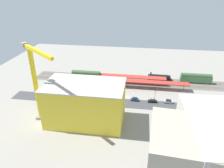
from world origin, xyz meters
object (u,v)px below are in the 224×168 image
(parked_car_3, at_px, (119,98))
(street_tree_1, at_px, (217,106))
(parked_car_1, at_px, (152,101))
(construction_building, at_px, (85,103))
(parked_car_0, at_px, (168,102))
(street_tree_3, at_px, (202,105))
(passenger_coach, at_px, (196,78))
(street_tree_5, at_px, (63,94))
(parked_car_5, at_px, (90,96))
(parked_car_2, at_px, (135,99))
(street_tree_4, at_px, (73,95))
(platform_canopy_far, at_px, (118,76))
(freight_coach_far, at_px, (86,75))
(box_truck_0, at_px, (73,98))
(parked_car_6, at_px, (74,94))
(street_tree_0, at_px, (75,95))
(platform_canopy_near, at_px, (141,81))
(parked_car_4, at_px, (104,97))
(tower_crane, at_px, (36,79))
(street_tree_2, at_px, (45,92))
(traffic_light, at_px, (155,93))

(parked_car_3, relative_size, street_tree_1, 0.51)
(parked_car_1, relative_size, construction_building, 0.14)
(parked_car_0, relative_size, street_tree_3, 0.57)
(passenger_coach, xyz_separation_m, street_tree_1, (-1.76, 35.42, 1.85))
(street_tree_3, bearing_deg, street_tree_5, -0.24)
(parked_car_5, height_order, street_tree_3, street_tree_3)
(parked_car_2, bearing_deg, street_tree_4, 14.94)
(platform_canopy_far, relative_size, parked_car_3, 14.07)
(platform_canopy_far, bearing_deg, street_tree_5, 51.75)
(street_tree_5, bearing_deg, construction_building, 140.20)
(parked_car_0, bearing_deg, street_tree_5, 9.27)
(freight_coach_far, height_order, street_tree_3, street_tree_3)
(parked_car_0, bearing_deg, box_truck_0, 6.14)
(parked_car_6, distance_m, street_tree_0, 9.45)
(street_tree_4, bearing_deg, platform_canopy_near, -144.69)
(parked_car_1, xyz_separation_m, box_truck_0, (40.39, 4.68, 0.94))
(freight_coach_far, height_order, construction_building, construction_building)
(construction_building, bearing_deg, freight_coach_far, -75.43)
(parked_car_6, distance_m, box_truck_0, 5.72)
(freight_coach_far, relative_size, street_tree_0, 2.30)
(parked_car_2, xyz_separation_m, parked_car_4, (16.27, -0.35, -0.04))
(street_tree_4, bearing_deg, parked_car_1, -168.78)
(street_tree_1, bearing_deg, tower_crane, 10.62)
(platform_canopy_far, distance_m, construction_building, 43.09)
(parked_car_1, distance_m, tower_crane, 56.90)
(platform_canopy_far, relative_size, street_tree_4, 7.53)
(tower_crane, bearing_deg, parked_car_4, -135.58)
(parked_car_4, xyz_separation_m, street_tree_3, (-46.92, 8.88, 4.68))
(street_tree_1, bearing_deg, box_truck_0, -2.69)
(parked_car_6, bearing_deg, street_tree_2, 32.72)
(parked_car_5, bearing_deg, parked_car_0, -179.80)
(street_tree_3, distance_m, street_tree_4, 60.85)
(parked_car_5, distance_m, tower_crane, 33.51)
(parked_car_3, relative_size, construction_building, 0.13)
(street_tree_4, xyz_separation_m, street_tree_5, (4.89, 0.20, 0.28))
(construction_building, relative_size, street_tree_5, 3.67)
(parked_car_4, xyz_separation_m, construction_building, (4.16, 20.82, 7.99))
(parked_car_0, distance_m, street_tree_2, 62.67)
(parked_car_3, relative_size, parked_car_4, 0.87)
(box_truck_0, bearing_deg, street_tree_5, 41.60)
(parked_car_3, bearing_deg, street_tree_4, 20.00)
(parked_car_2, bearing_deg, parked_car_1, 178.20)
(parked_car_2, bearing_deg, street_tree_1, 167.61)
(platform_canopy_far, relative_size, construction_building, 1.79)
(platform_canopy_far, bearing_deg, tower_crane, 57.53)
(parked_car_2, relative_size, street_tree_1, 0.52)
(passenger_coach, distance_m, parked_car_0, 32.84)
(parked_car_3, distance_m, parked_car_6, 24.37)
(platform_canopy_near, xyz_separation_m, traffic_light, (-7.28, 13.69, 0.42))
(platform_canopy_near, height_order, street_tree_0, street_tree_0)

